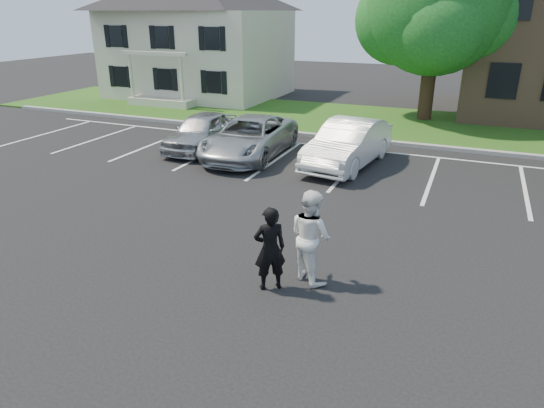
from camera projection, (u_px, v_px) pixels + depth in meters
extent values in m
plane|color=black|center=(254.00, 275.00, 10.21)|extent=(90.00, 90.00, 0.00)
cube|color=gray|center=(373.00, 141.00, 20.46)|extent=(40.00, 0.30, 0.15)
cube|color=#194F17|center=(390.00, 123.00, 23.90)|extent=(44.00, 8.00, 0.08)
cube|color=silver|center=(49.00, 133.00, 22.09)|extent=(0.12, 5.20, 0.01)
cube|color=silver|center=(97.00, 139.00, 21.09)|extent=(0.12, 5.20, 0.01)
cube|color=silver|center=(151.00, 145.00, 20.08)|extent=(0.12, 5.20, 0.01)
cube|color=silver|center=(210.00, 152.00, 19.07)|extent=(0.12, 5.20, 0.01)
cube|color=silver|center=(275.00, 160.00, 18.07)|extent=(0.12, 5.20, 0.01)
cube|color=silver|center=(349.00, 169.00, 17.06)|extent=(0.12, 5.20, 0.01)
cube|color=silver|center=(431.00, 179.00, 16.05)|extent=(0.12, 5.20, 0.01)
cube|color=silver|center=(525.00, 190.00, 15.04)|extent=(0.12, 5.20, 0.01)
cube|color=silver|center=(401.00, 154.00, 18.87)|extent=(34.00, 0.12, 0.01)
cube|color=beige|center=(200.00, 54.00, 31.05)|extent=(10.00, 8.00, 5.20)
cube|color=beige|center=(164.00, 102.00, 28.24)|extent=(4.00, 1.60, 0.50)
cylinder|color=beige|center=(132.00, 82.00, 27.93)|extent=(0.18, 0.18, 2.70)
cylinder|color=beige|center=(182.00, 86.00, 26.70)|extent=(0.18, 0.18, 2.70)
cube|color=beige|center=(154.00, 53.00, 26.70)|extent=(4.20, 0.25, 0.20)
cube|color=black|center=(165.00, 79.00, 28.01)|extent=(0.90, 0.06, 1.20)
cube|color=black|center=(162.00, 37.00, 27.16)|extent=(0.90, 0.06, 1.20)
cube|color=black|center=(156.00, 79.00, 28.25)|extent=(0.32, 0.05, 1.25)
cube|color=black|center=(175.00, 80.00, 27.78)|extent=(0.32, 0.05, 1.25)
cube|color=black|center=(503.00, 81.00, 22.20)|extent=(1.30, 0.06, 1.60)
cube|color=black|center=(517.00, 1.00, 20.94)|extent=(1.30, 0.06, 1.60)
cylinder|color=black|center=(427.00, 88.00, 24.08)|extent=(0.70, 0.70, 3.20)
sphere|color=#1A4720|center=(437.00, 4.00, 22.63)|extent=(6.60, 6.60, 6.60)
sphere|color=#1A4720|center=(473.00, 15.00, 22.84)|extent=(4.60, 4.60, 4.60)
sphere|color=#1A4720|center=(400.00, 19.00, 23.85)|extent=(4.40, 4.40, 4.40)
sphere|color=#1A4720|center=(441.00, 25.00, 21.54)|extent=(4.00, 4.00, 4.00)
imported|color=black|center=(270.00, 249.00, 9.43)|extent=(0.76, 0.71, 1.75)
imported|color=white|center=(311.00, 236.00, 9.74)|extent=(1.20, 1.13, 1.95)
imported|color=#ACACB1|center=(202.00, 131.00, 19.29)|extent=(1.91, 4.34, 1.45)
imported|color=#A5A7AC|center=(250.00, 137.00, 18.33)|extent=(2.65, 5.38, 1.47)
imported|color=white|center=(348.00, 144.00, 17.18)|extent=(2.30, 5.04, 1.60)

